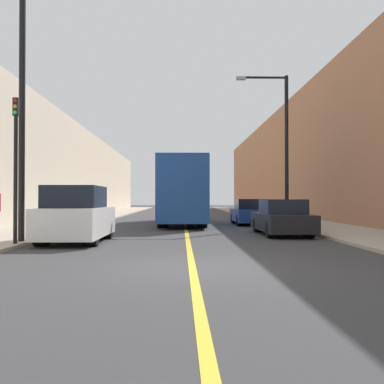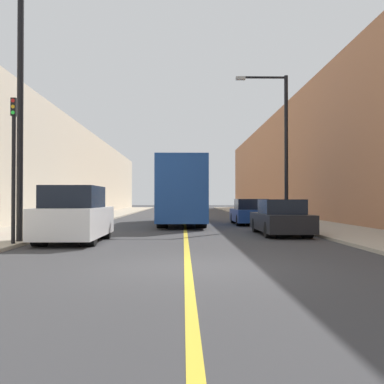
{
  "view_description": "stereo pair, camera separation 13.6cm",
  "coord_description": "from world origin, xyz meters",
  "px_view_note": "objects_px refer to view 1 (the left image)",
  "views": [
    {
      "loc": [
        -0.24,
        -9.5,
        1.45
      ],
      "look_at": [
        0.46,
        19.2,
        1.91
      ],
      "focal_mm": 42.0,
      "sensor_mm": 36.0,
      "label": 1
    },
    {
      "loc": [
        -0.1,
        -9.5,
        1.45
      ],
      "look_at": [
        0.46,
        19.2,
        1.91
      ],
      "focal_mm": 42.0,
      "sensor_mm": 36.0,
      "label": 2
    }
  ],
  "objects_px": {
    "traffic_light": "(16,164)",
    "car_right_near": "(282,219)",
    "bus": "(182,191)",
    "car_right_mid": "(251,213)",
    "street_lamp_right": "(282,139)",
    "parked_suv_left": "(76,216)",
    "street_lamp_left": "(29,95)"
  },
  "relations": [
    {
      "from": "car_right_mid",
      "to": "street_lamp_right",
      "type": "xyz_separation_m",
      "value": [
        1.38,
        -1.94,
        3.95
      ]
    },
    {
      "from": "car_right_near",
      "to": "traffic_light",
      "type": "bearing_deg",
      "value": -154.13
    },
    {
      "from": "street_lamp_right",
      "to": "bus",
      "type": "bearing_deg",
      "value": 154.99
    },
    {
      "from": "car_right_mid",
      "to": "car_right_near",
      "type": "bearing_deg",
      "value": -89.14
    },
    {
      "from": "traffic_light",
      "to": "bus",
      "type": "bearing_deg",
      "value": 67.62
    },
    {
      "from": "car_right_mid",
      "to": "street_lamp_right",
      "type": "height_order",
      "value": "street_lamp_right"
    },
    {
      "from": "bus",
      "to": "street_lamp_right",
      "type": "xyz_separation_m",
      "value": [
        5.28,
        -2.46,
        2.7
      ]
    },
    {
      "from": "car_right_near",
      "to": "street_lamp_right",
      "type": "xyz_separation_m",
      "value": [
        1.27,
        5.45,
        3.95
      ]
    },
    {
      "from": "car_right_near",
      "to": "car_right_mid",
      "type": "relative_size",
      "value": 1.06
    },
    {
      "from": "street_lamp_left",
      "to": "parked_suv_left",
      "type": "bearing_deg",
      "value": 27.15
    },
    {
      "from": "bus",
      "to": "street_lamp_left",
      "type": "xyz_separation_m",
      "value": [
        -4.94,
        -11.53,
        2.88
      ]
    },
    {
      "from": "car_right_mid",
      "to": "traffic_light",
      "type": "height_order",
      "value": "traffic_light"
    },
    {
      "from": "parked_suv_left",
      "to": "traffic_light",
      "type": "bearing_deg",
      "value": -135.01
    },
    {
      "from": "bus",
      "to": "car_right_near",
      "type": "height_order",
      "value": "bus"
    },
    {
      "from": "street_lamp_left",
      "to": "traffic_light",
      "type": "distance_m",
      "value": 2.43
    },
    {
      "from": "street_lamp_left",
      "to": "street_lamp_right",
      "type": "height_order",
      "value": "street_lamp_left"
    },
    {
      "from": "bus",
      "to": "car_right_mid",
      "type": "height_order",
      "value": "bus"
    },
    {
      "from": "street_lamp_right",
      "to": "traffic_light",
      "type": "height_order",
      "value": "street_lamp_right"
    },
    {
      "from": "car_right_near",
      "to": "bus",
      "type": "bearing_deg",
      "value": 116.89
    },
    {
      "from": "bus",
      "to": "traffic_light",
      "type": "distance_m",
      "value": 13.34
    },
    {
      "from": "car_right_near",
      "to": "street_lamp_left",
      "type": "relative_size",
      "value": 0.57
    },
    {
      "from": "parked_suv_left",
      "to": "car_right_near",
      "type": "relative_size",
      "value": 0.95
    },
    {
      "from": "parked_suv_left",
      "to": "car_right_near",
      "type": "distance_m",
      "value": 8.14
    },
    {
      "from": "parked_suv_left",
      "to": "street_lamp_right",
      "type": "xyz_separation_m",
      "value": [
        8.86,
        8.37,
        3.74
      ]
    },
    {
      "from": "parked_suv_left",
      "to": "traffic_light",
      "type": "xyz_separation_m",
      "value": [
        -1.49,
        -1.49,
        1.63
      ]
    },
    {
      "from": "parked_suv_left",
      "to": "street_lamp_right",
      "type": "distance_m",
      "value": 12.75
    },
    {
      "from": "car_right_near",
      "to": "street_lamp_right",
      "type": "relative_size",
      "value": 0.6
    },
    {
      "from": "parked_suv_left",
      "to": "car_right_mid",
      "type": "relative_size",
      "value": 1.01
    },
    {
      "from": "bus",
      "to": "street_lamp_left",
      "type": "distance_m",
      "value": 12.87
    },
    {
      "from": "traffic_light",
      "to": "car_right_near",
      "type": "bearing_deg",
      "value": 25.87
    },
    {
      "from": "parked_suv_left",
      "to": "street_lamp_right",
      "type": "relative_size",
      "value": 0.56
    },
    {
      "from": "bus",
      "to": "street_lamp_left",
      "type": "relative_size",
      "value": 1.32
    }
  ]
}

